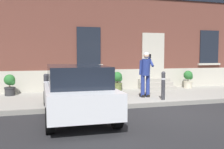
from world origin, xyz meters
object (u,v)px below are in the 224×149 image
bollard_near_person (163,84)px  planter_terracotta (68,83)px  hatchback_car_white (76,90)px  planter_charcoal (10,84)px  planter_olive (118,81)px  bollard_far_left (46,89)px  person_on_phone (146,71)px  planter_cream (188,79)px

bollard_near_person → planter_terracotta: 4.02m
hatchback_car_white → planter_charcoal: 4.36m
planter_charcoal → planter_olive: bearing=3.0°
hatchback_car_white → planter_olive: (2.49, 4.04, -0.18)m
planter_charcoal → bollard_far_left: bearing=-62.9°
bollard_far_left → planter_charcoal: (-1.33, 2.60, -0.11)m
bollard_near_person → bollard_far_left: (-4.16, 0.00, 0.00)m
person_on_phone → bollard_far_left: bearing=174.6°
planter_terracotta → planter_olive: bearing=9.2°
planter_cream → planter_charcoal: bearing=-179.2°
hatchback_car_white → planter_charcoal: size_ratio=4.75×
person_on_phone → planter_cream: bearing=16.7°
planter_charcoal → planter_terracotta: same height
bollard_far_left → bollard_near_person: bearing=0.0°
planter_olive → planter_cream: bearing=-2.0°
planter_charcoal → hatchback_car_white: bearing=-60.7°
planter_terracotta → planter_olive: size_ratio=1.00×
bollard_near_person → planter_cream: 3.86m
bollard_near_person → planter_charcoal: bollard_near_person is taller
person_on_phone → planter_charcoal: person_on_phone is taller
bollard_near_person → person_on_phone: size_ratio=0.60×
planter_charcoal → planter_olive: 4.62m
hatchback_car_white → planter_terracotta: 3.67m
planter_charcoal → planter_cream: same height
planter_terracotta → planter_cream: (5.92, 0.25, 0.00)m
bollard_near_person → person_on_phone: bearing=119.7°
planter_olive → planter_cream: size_ratio=1.00×
hatchback_car_white → person_on_phone: bearing=32.7°
hatchback_car_white → planter_olive: 4.75m
hatchback_car_white → bollard_near_person: bearing=19.7°
hatchback_car_white → person_on_phone: 3.53m
person_on_phone → planter_cream: 3.77m
hatchback_car_white → person_on_phone: (2.95, 1.90, 0.36)m
hatchback_car_white → person_on_phone: size_ratio=2.33×
bollard_far_left → planter_charcoal: size_ratio=1.22×
hatchback_car_white → bollard_near_person: size_ratio=3.91×
bollard_near_person → planter_olive: size_ratio=1.22×
bollard_near_person → planter_cream: (2.74, 2.71, -0.11)m
planter_olive → planter_terracotta: bearing=-170.8°
bollard_far_left → planter_cream: bollard_far_left is taller
hatchback_car_white → planter_cream: bearing=32.7°
bollard_far_left → planter_olive: size_ratio=1.22×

